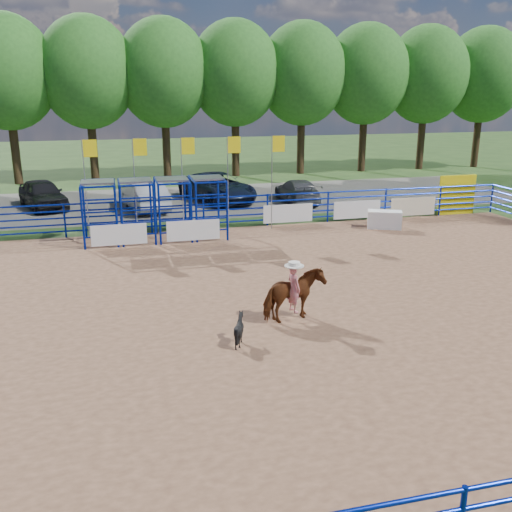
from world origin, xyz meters
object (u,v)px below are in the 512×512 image
Objects in this scene: announcer_table at (384,220)px; car_a at (43,194)px; car_c at (217,187)px; car_d at (297,191)px; horse_and_rider at (294,292)px; calf at (239,329)px; car_b at (144,196)px.

announcer_table is 17.90m from car_a.
car_c is (9.43, -0.29, 0.03)m from car_a.
car_a is 1.01× the size of car_d.
calf is at bearing -148.40° from horse_and_rider.
announcer_table is 0.34× the size of car_a.
horse_and_rider is at bearing 89.09° from car_b.
car_a is (-8.23, 18.05, -0.08)m from horse_and_rider.
car_b reaches higher than calf.
horse_and_rider is 17.17m from car_d.
car_d is (13.72, -1.78, -0.12)m from car_a.
calf is 0.13× the size of car_c.
car_a is 9.43m from car_c.
car_a reaches higher than car_d.
car_c is at bearing -16.83° from car_d.
car_c reaches higher than car_a.
car_a reaches higher than announcer_table.
calf is 19.09m from car_c.
announcer_table is at bearing 134.76° from car_b.
horse_and_rider is at bearing -85.93° from calf.
car_b is at bearing 146.07° from announcer_table.
horse_and_rider reaches higher than car_b.
horse_and_rider is 3.10× the size of calf.
horse_and_rider is 2.13m from calf.
car_b reaches higher than announcer_table.
car_d is at bearing 168.66° from car_b.
car_b is at bearing 100.41° from horse_and_rider.
car_b reaches higher than car_d.
car_c is 4.55m from car_d.
horse_and_rider is 0.52× the size of car_a.
announcer_table is 0.34× the size of car_d.
car_a is at bearing 114.51° from horse_and_rider.
announcer_table is 0.27× the size of car_c.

